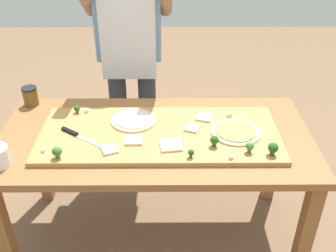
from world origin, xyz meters
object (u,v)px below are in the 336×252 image
object	(u,v)px
pizza_slice_center	(171,145)
pizza_slice_near_right	(204,117)
pizza_slice_far_right	(134,140)
sauce_jar	(30,96)
prep_table	(155,150)
pizza_whole_pesto_green	(236,132)
broccoli_floret_front_right	(191,153)
chefs_knife	(76,135)
cheese_crumble_b	(231,157)
pizza_slice_far_left	(109,150)
cheese_crumble_c	(229,115)
cheese_crumble_d	(44,150)
pizza_slice_near_left	(192,128)
cheese_crumble_a	(86,111)
broccoli_floret_front_left	(214,140)
broccoli_floret_center_left	(57,152)
pizza_whole_cheese_artichoke	(134,120)
broccoli_floret_front_mid	(273,148)
broccoli_floret_back_right	(250,146)
broccoli_floret_back_mid	(77,109)
cook_center	(129,42)

from	to	relation	value
pizza_slice_center	pizza_slice_near_right	distance (m)	0.32
pizza_slice_far_right	sauce_jar	world-z (taller)	sauce_jar
pizza_slice_near_right	prep_table	bearing A→B (deg)	-155.39
pizza_whole_pesto_green	pizza_slice_far_right	size ratio (longest dim) A/B	2.96
broccoli_floret_front_right	chefs_knife	bearing A→B (deg)	161.90
broccoli_floret_front_right	cheese_crumble_b	xyz separation A→B (m)	(0.19, -0.01, -0.02)
pizza_slice_far_right	pizza_slice_far_left	size ratio (longest dim) A/B	1.21
cheese_crumble_c	cheese_crumble_d	bearing A→B (deg)	-160.70
chefs_knife	cheese_crumble_b	world-z (taller)	cheese_crumble_b
chefs_knife	pizza_slice_near_left	size ratio (longest dim) A/B	3.45
chefs_knife	cheese_crumble_a	xyz separation A→B (m)	(0.01, 0.24, 0.00)
pizza_slice_near_right	pizza_slice_near_left	bearing A→B (deg)	-123.61
cheese_crumble_b	broccoli_floret_front_left	bearing A→B (deg)	124.75
pizza_slice_near_right	broccoli_floret_center_left	xyz separation A→B (m)	(-0.71, -0.35, 0.03)
broccoli_floret_front_left	sauce_jar	xyz separation A→B (m)	(-1.03, 0.47, -0.00)
pizza_slice_near_right	broccoli_floret_front_right	bearing A→B (deg)	-104.61
chefs_knife	pizza_whole_cheese_artichoke	bearing A→B (deg)	26.50
pizza_slice_near_left	broccoli_floret_center_left	xyz separation A→B (m)	(-0.64, -0.24, 0.03)
cheese_crumble_a	chefs_knife	bearing A→B (deg)	-92.77
cheese_crumble_d	sauce_jar	distance (m)	0.55
pizza_slice_far_left	broccoli_floret_front_mid	xyz separation A→B (m)	(0.77, -0.04, 0.03)
cheese_crumble_c	sauce_jar	world-z (taller)	sauce_jar
cheese_crumble_c	broccoli_floret_back_right	bearing A→B (deg)	-81.66
pizza_whole_pesto_green	cheese_crumble_b	distance (m)	0.23
pizza_whole_cheese_artichoke	pizza_slice_near_right	xyz separation A→B (m)	(0.38, 0.03, -0.00)
prep_table	pizza_slice_far_right	size ratio (longest dim) A/B	18.93
pizza_slice_far_right	broccoli_floret_back_mid	bearing A→B (deg)	140.10
pizza_whole_cheese_artichoke	broccoli_floret_front_left	bearing A→B (deg)	-30.19
pizza_slice_far_right	cheese_crumble_d	distance (m)	0.43
pizza_slice_near_left	broccoli_floret_front_right	distance (m)	0.25
pizza_slice_far_right	broccoli_floret_back_right	world-z (taller)	broccoli_floret_back_right
pizza_slice_near_left	broccoli_floret_front_left	xyz separation A→B (m)	(0.10, -0.15, 0.03)
broccoli_floret_back_right	broccoli_floret_center_left	bearing A→B (deg)	-177.58
pizza_whole_pesto_green	pizza_whole_cheese_artichoke	bearing A→B (deg)	167.45
sauce_jar	pizza_whole_cheese_artichoke	bearing A→B (deg)	-20.44
pizza_slice_far_right	broccoli_floret_front_left	world-z (taller)	broccoli_floret_front_left
pizza_whole_cheese_artichoke	pizza_slice_center	distance (m)	0.31
broccoli_floret_front_mid	cook_center	size ratio (longest dim) A/B	0.04
broccoli_floret_front_left	broccoli_floret_back_right	size ratio (longest dim) A/B	1.04
broccoli_floret_front_left	cheese_crumble_b	distance (m)	0.13
broccoli_floret_front_left	cheese_crumble_a	xyz separation A→B (m)	(-0.68, 0.33, -0.03)
pizza_slice_far_right	cheese_crumble_a	bearing A→B (deg)	134.84
broccoli_floret_front_right	broccoli_floret_front_mid	distance (m)	0.39
prep_table	chefs_knife	size ratio (longest dim) A/B	6.70
broccoli_floret_back_mid	cheese_crumble_c	distance (m)	0.84
pizza_whole_cheese_artichoke	cheese_crumble_c	world-z (taller)	cheese_crumble_c
broccoli_floret_front_mid	cheese_crumble_c	distance (m)	0.39
cheese_crumble_c	cheese_crumble_d	size ratio (longest dim) A/B	1.30
cheese_crumble_a	cheese_crumble_b	bearing A→B (deg)	-30.13
broccoli_floret_front_mid	cheese_crumble_a	world-z (taller)	broccoli_floret_front_mid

